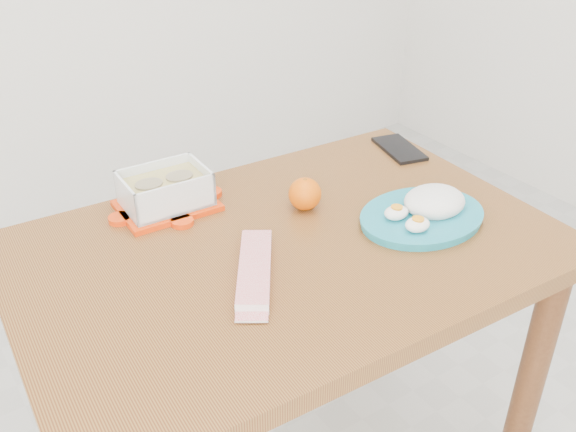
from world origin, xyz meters
TOP-DOWN VIEW (x-y plane):
  - dining_table at (-0.11, 0.12)m, footprint 1.05×0.73m
  - food_container at (-0.25, 0.37)m, footprint 0.20×0.15m
  - orange_fruit at (-0.01, 0.21)m, footprint 0.07×0.07m
  - rice_plate at (0.17, 0.04)m, footprint 0.27×0.27m
  - candy_bar at (-0.22, 0.07)m, footprint 0.17×0.22m
  - smartphone at (0.35, 0.31)m, footprint 0.11×0.17m

SIDE VIEW (x-z plane):
  - dining_table at x=-0.11m, z-range 0.25..1.00m
  - smartphone at x=0.35m, z-range 0.75..0.76m
  - candy_bar at x=-0.22m, z-range 0.75..0.77m
  - rice_plate at x=0.17m, z-range 0.74..0.81m
  - orange_fruit at x=-0.01m, z-range 0.75..0.82m
  - food_container at x=-0.25m, z-range 0.75..0.83m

